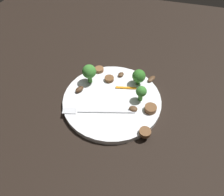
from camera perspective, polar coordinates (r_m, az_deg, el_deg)
ground_plane at (r=0.55m, az=-0.00°, el=-1.07°), size 1.40×1.40×0.00m
plate at (r=0.55m, az=-0.00°, el=-0.54°), size 0.27×0.27×0.02m
fork at (r=0.51m, az=-5.62°, el=-3.75°), size 0.18×0.06×0.00m
broccoli_floret_0 at (r=0.56m, az=7.65°, el=6.17°), size 0.04×0.04×0.05m
broccoli_floret_1 at (r=0.56m, az=-6.51°, el=7.40°), size 0.04×0.04×0.06m
broccoli_floret_2 at (r=0.52m, az=8.31°, el=1.68°), size 0.03×0.03×0.05m
sausage_slice_0 at (r=0.59m, az=-0.79°, el=5.48°), size 0.03×0.03×0.01m
sausage_slice_1 at (r=0.48m, az=9.37°, el=-9.61°), size 0.04×0.04×0.01m
sausage_slice_2 at (r=0.62m, az=-3.67°, el=8.10°), size 0.03×0.03×0.01m
sausage_slice_3 at (r=0.52m, az=10.91°, el=-2.98°), size 0.04×0.04×0.01m
mushroom_0 at (r=0.51m, az=6.07°, el=-3.05°), size 0.02×0.02×0.01m
mushroom_1 at (r=0.56m, az=-9.28°, el=2.45°), size 0.03×0.03×0.01m
mushroom_2 at (r=0.60m, az=11.17°, el=5.36°), size 0.03×0.03×0.01m
mushroom_3 at (r=0.60m, az=2.56°, el=6.69°), size 0.02×0.03×0.01m
pepper_strip_0 at (r=0.57m, az=3.95°, el=2.91°), size 0.06×0.02×0.00m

